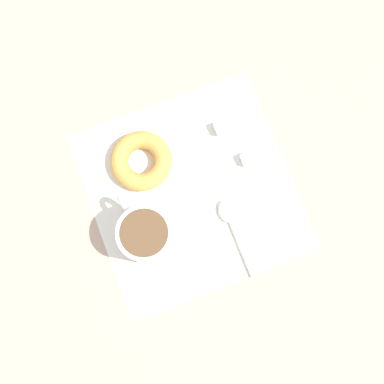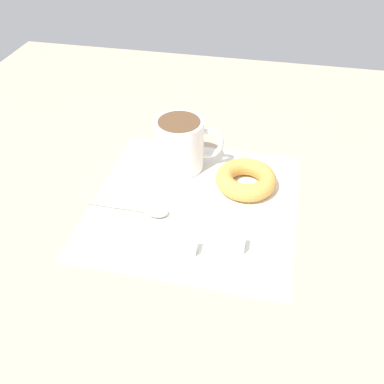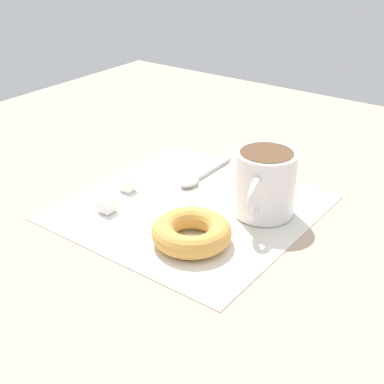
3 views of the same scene
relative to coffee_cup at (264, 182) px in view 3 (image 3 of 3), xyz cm
name	(u,v)px [view 3 (image 3 of 3)]	position (x,y,z in cm)	size (l,w,h in cm)	color
ground_plane	(180,210)	(-10.84, -4.31, -5.89)	(120.00, 120.00, 2.00)	tan
napkin	(192,206)	(-9.09, -3.85, -4.74)	(31.76, 31.76, 0.30)	white
coffee_cup	(264,182)	(0.00, 0.00, 0.00)	(8.22, 11.49, 8.89)	white
donut	(192,232)	(-3.47, -11.68, -3.14)	(9.96, 9.96, 2.90)	gold
spoon	(196,179)	(-12.99, 2.60, -4.18)	(2.44, 12.85, 0.90)	#B7B2A8
sugar_cube	(128,184)	(-19.41, -5.76, -3.69)	(1.79, 1.79, 1.79)	white
sugar_cube_extra	(107,205)	(-17.48, -12.14, -3.62)	(1.94, 1.94, 1.94)	white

